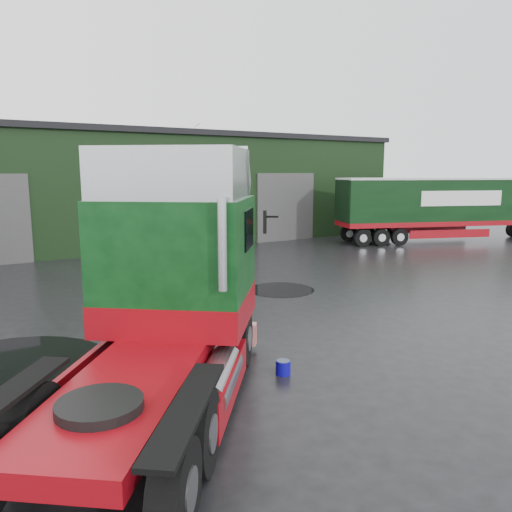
{
  "coord_description": "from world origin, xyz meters",
  "views": [
    {
      "loc": [
        -6.99,
        -10.55,
        4.08
      ],
      "look_at": [
        0.33,
        1.47,
        1.7
      ],
      "focal_mm": 35.0,
      "sensor_mm": 36.0,
      "label": 1
    }
  ],
  "objects": [
    {
      "name": "ground",
      "position": [
        0.0,
        0.0,
        0.0
      ],
      "size": [
        100.0,
        100.0,
        0.0
      ],
      "primitive_type": "plane",
      "color": "black"
    },
    {
      "name": "warehouse",
      "position": [
        2.0,
        20.0,
        3.16
      ],
      "size": [
        32.4,
        12.4,
        6.3
      ],
      "color": "black",
      "rests_on": "ground"
    },
    {
      "name": "hero_tractor",
      "position": [
        -4.5,
        -3.0,
        2.29
      ],
      "size": [
        6.99,
        7.74,
        4.58
      ],
      "primitive_type": null,
      "rotation": [
        0.0,
        0.0,
        -0.66
      ],
      "color": "#0A3712",
      "rests_on": "ground"
    },
    {
      "name": "lorry_right",
      "position": [
        16.95,
        9.0,
        1.89
      ],
      "size": [
        14.34,
        7.29,
        3.78
      ],
      "primitive_type": null,
      "rotation": [
        0.0,
        0.0,
        -1.92
      ],
      "color": "silver",
      "rests_on": "ground"
    },
    {
      "name": "wash_bucket",
      "position": [
        -1.51,
        -2.61,
        0.14
      ],
      "size": [
        0.39,
        0.39,
        0.28
      ],
      "primitive_type": "cylinder",
      "rotation": [
        0.0,
        0.0,
        0.34
      ],
      "color": "#0B0691",
      "rests_on": "ground"
    },
    {
      "name": "tree_back_b",
      "position": [
        10.0,
        30.0,
        3.75
      ],
      "size": [
        4.4,
        4.4,
        7.5
      ],
      "primitive_type": null,
      "color": "black",
      "rests_on": "ground"
    },
    {
      "name": "puddle_0",
      "position": [
        -4.71,
        -2.71,
        0.0
      ],
      "size": [
        2.44,
        2.44,
        0.01
      ],
      "primitive_type": "cylinder",
      "color": "black",
      "rests_on": "ground"
    },
    {
      "name": "puddle_1",
      "position": [
        2.6,
        3.53,
        0.0
      ],
      "size": [
        2.35,
        2.35,
        0.01
      ],
      "primitive_type": "cylinder",
      "color": "black",
      "rests_on": "ground"
    },
    {
      "name": "puddle_2",
      "position": [
        -6.4,
        0.57,
        0.0
      ],
      "size": [
        4.42,
        4.42,
        0.01
      ],
      "primitive_type": "cylinder",
      "color": "black",
      "rests_on": "ground"
    }
  ]
}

